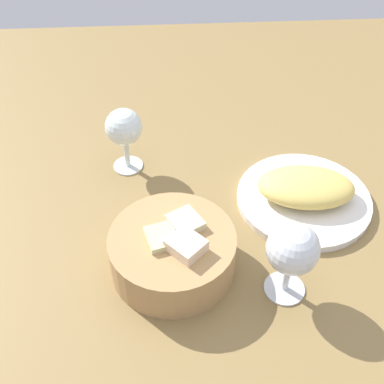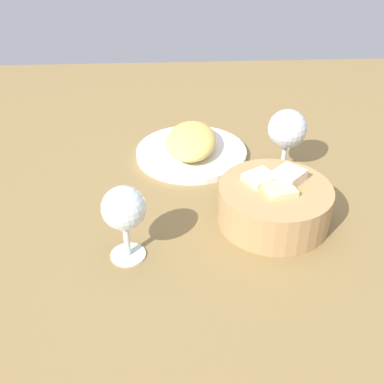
# 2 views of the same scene
# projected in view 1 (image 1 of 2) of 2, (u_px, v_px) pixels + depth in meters

# --- Properties ---
(ground_plane) EXTENTS (1.40, 1.40, 0.02)m
(ground_plane) POSITION_uv_depth(u_px,v_px,m) (247.00, 196.00, 0.90)
(ground_plane) COLOR olive
(plate) EXTENTS (0.24, 0.24, 0.01)m
(plate) POSITION_uv_depth(u_px,v_px,m) (303.00, 199.00, 0.87)
(plate) COLOR white
(plate) RESTS_ON ground_plane
(omelette) EXTENTS (0.18, 0.12, 0.04)m
(omelette) POSITION_uv_depth(u_px,v_px,m) (306.00, 187.00, 0.85)
(omelette) COLOR #E4C560
(omelette) RESTS_ON plate
(lettuce_garnish) EXTENTS (0.04, 0.04, 0.01)m
(lettuce_garnish) POSITION_uv_depth(u_px,v_px,m) (337.00, 191.00, 0.86)
(lettuce_garnish) COLOR #4A7C29
(lettuce_garnish) RESTS_ON plate
(bread_basket) EXTENTS (0.19, 0.19, 0.09)m
(bread_basket) POSITION_uv_depth(u_px,v_px,m) (173.00, 251.00, 0.74)
(bread_basket) COLOR tan
(bread_basket) RESTS_ON ground_plane
(wine_glass_near) EXTENTS (0.07, 0.07, 0.13)m
(wine_glass_near) POSITION_uv_depth(u_px,v_px,m) (124.00, 130.00, 0.88)
(wine_glass_near) COLOR silver
(wine_glass_near) RESTS_ON ground_plane
(wine_glass_far) EXTENTS (0.08, 0.08, 0.13)m
(wine_glass_far) POSITION_uv_depth(u_px,v_px,m) (292.00, 251.00, 0.68)
(wine_glass_far) COLOR silver
(wine_glass_far) RESTS_ON ground_plane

